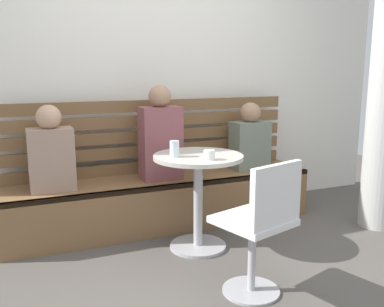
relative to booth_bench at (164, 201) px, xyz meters
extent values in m
plane|color=#514C47|center=(0.00, -1.20, -0.22)|extent=(8.00, 8.00, 0.00)
cube|color=white|center=(0.00, 0.44, 1.23)|extent=(5.20, 0.10, 2.90)
cube|color=brown|center=(0.00, 0.00, 0.00)|extent=(2.70, 0.52, 0.44)
cube|color=brown|center=(0.00, -0.24, 0.20)|extent=(2.70, 0.04, 0.04)
cube|color=brown|center=(0.00, 0.24, 0.27)|extent=(2.65, 0.04, 0.10)
cube|color=brown|center=(0.00, 0.24, 0.42)|extent=(2.65, 0.04, 0.10)
cube|color=brown|center=(0.00, 0.24, 0.56)|extent=(2.65, 0.04, 0.10)
cube|color=brown|center=(0.00, 0.24, 0.69)|extent=(2.65, 0.04, 0.10)
cube|color=brown|center=(0.00, 0.24, 0.83)|extent=(2.65, 0.04, 0.10)
cylinder|color=#ADADB2|center=(0.08, -0.56, -0.21)|extent=(0.44, 0.44, 0.02)
cylinder|color=#ADADB2|center=(0.08, -0.56, 0.15)|extent=(0.07, 0.07, 0.69)
cylinder|color=#B7B2A8|center=(0.08, -0.56, 0.50)|extent=(0.68, 0.68, 0.03)
cylinder|color=#ADADB2|center=(0.11, -1.31, -0.21)|extent=(0.36, 0.36, 0.02)
cylinder|color=#ADADB2|center=(0.11, -1.31, 0.00)|extent=(0.05, 0.05, 0.45)
cube|color=silver|center=(0.11, -1.31, 0.25)|extent=(0.50, 0.50, 0.04)
cube|color=silver|center=(0.16, -1.47, 0.45)|extent=(0.40, 0.15, 0.36)
cube|color=brown|center=(-0.03, -0.03, 0.53)|extent=(0.34, 0.22, 0.62)
sphere|color=#A37A5B|center=(-0.03, -0.03, 0.93)|extent=(0.19, 0.19, 0.19)
cube|color=#9E7F6B|center=(-0.93, -0.02, 0.46)|extent=(0.34, 0.22, 0.49)
sphere|color=tan|center=(-0.93, -0.02, 0.79)|extent=(0.19, 0.19, 0.19)
cube|color=slate|center=(0.86, 0.00, 0.44)|extent=(0.34, 0.22, 0.45)
sphere|color=#A37A5B|center=(0.86, 0.00, 0.75)|extent=(0.19, 0.19, 0.19)
cylinder|color=silver|center=(-0.11, -0.56, 0.58)|extent=(0.07, 0.07, 0.12)
cylinder|color=white|center=(0.08, -0.75, 0.55)|extent=(0.08, 0.08, 0.07)
camera|label=1|loc=(-1.18, -3.40, 1.15)|focal=39.58mm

